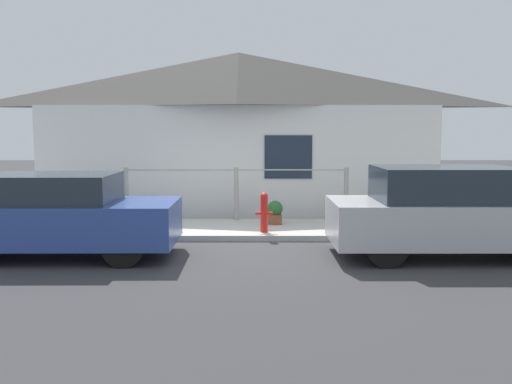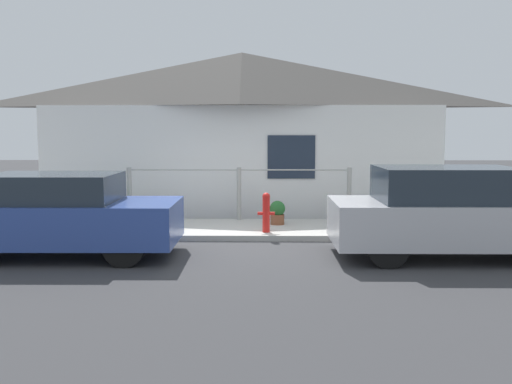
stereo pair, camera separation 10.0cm
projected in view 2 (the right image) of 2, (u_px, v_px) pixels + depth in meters
The scene contains 9 objects.
ground_plane at pixel (235, 242), 10.61m from camera, with size 60.00×60.00×0.00m, color #38383A.
sidewalk at pixel (237, 229), 11.63m from camera, with size 24.00×2.06×0.11m.
house at pixel (242, 87), 14.01m from camera, with size 9.82×2.23×3.98m.
fence at pixel (239, 191), 12.43m from camera, with size 4.90×0.10×1.15m.
car_left at pixel (61, 215), 9.28m from camera, with size 3.75×1.69×1.36m.
car_right at pixel (452, 213), 9.20m from camera, with size 3.94×1.68×1.48m.
fire_hydrant at pixel (266, 212), 10.94m from camera, with size 0.33×0.15×0.77m.
potted_plant_near_hydrant at pixel (277, 212), 11.87m from camera, with size 0.32×0.32×0.50m.
potted_plant_by_fence at pixel (116, 206), 12.21m from camera, with size 0.47×0.47×0.60m.
Camera 2 is at (0.53, -10.45, 2.05)m, focal length 40.00 mm.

